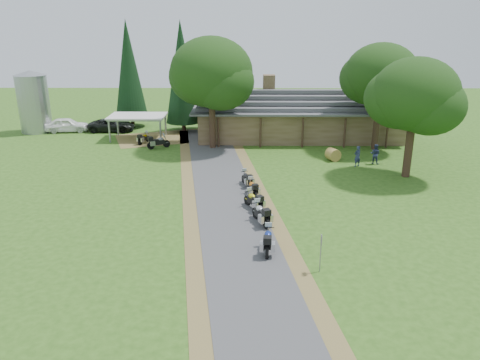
{
  "coord_description": "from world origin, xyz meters",
  "views": [
    {
      "loc": [
        0.4,
        -23.9,
        11.65
      ],
      "look_at": [
        0.17,
        5.18,
        1.6
      ],
      "focal_mm": 35.0,
      "sensor_mm": 36.0,
      "label": 1
    }
  ],
  "objects_px": {
    "motorcycle_carport_b": "(159,141)",
    "motorcycle_row_d": "(252,187)",
    "motorcycle_carport_a": "(144,138)",
    "motorcycle_row_e": "(247,178)",
    "car_dark_suv": "(111,122)",
    "hay_bale": "(333,155)",
    "motorcycle_row_b": "(261,213)",
    "carport": "(138,127)",
    "lodge": "(298,113)",
    "silo": "(34,102)",
    "car_white_sedan": "(67,123)",
    "motorcycle_row_c": "(253,200)",
    "motorcycle_row_a": "(268,239)"
  },
  "relations": [
    {
      "from": "motorcycle_row_d",
      "to": "car_white_sedan",
      "type": "bearing_deg",
      "value": 31.41
    },
    {
      "from": "motorcycle_row_a",
      "to": "motorcycle_row_e",
      "type": "xyz_separation_m",
      "value": [
        -1.06,
        10.23,
        -0.09
      ]
    },
    {
      "from": "car_dark_suv",
      "to": "hay_bale",
      "type": "height_order",
      "value": "car_dark_suv"
    },
    {
      "from": "motorcycle_row_d",
      "to": "motorcycle_carport_a",
      "type": "distance_m",
      "value": 17.76
    },
    {
      "from": "lodge",
      "to": "motorcycle_row_e",
      "type": "distance_m",
      "value": 16.49
    },
    {
      "from": "motorcycle_carport_b",
      "to": "motorcycle_row_d",
      "type": "bearing_deg",
      "value": -84.54
    },
    {
      "from": "motorcycle_row_e",
      "to": "motorcycle_carport_b",
      "type": "xyz_separation_m",
      "value": [
        -8.29,
        10.51,
        0.08
      ]
    },
    {
      "from": "motorcycle_row_e",
      "to": "hay_bale",
      "type": "height_order",
      "value": "motorcycle_row_e"
    },
    {
      "from": "motorcycle_carport_b",
      "to": "car_white_sedan",
      "type": "bearing_deg",
      "value": 119.62
    },
    {
      "from": "motorcycle_row_a",
      "to": "hay_bale",
      "type": "distance_m",
      "value": 17.99
    },
    {
      "from": "silo",
      "to": "car_white_sedan",
      "type": "distance_m",
      "value": 4.03
    },
    {
      "from": "motorcycle_carport_b",
      "to": "motorcycle_carport_a",
      "type": "bearing_deg",
      "value": 105.32
    },
    {
      "from": "car_dark_suv",
      "to": "motorcycle_row_c",
      "type": "bearing_deg",
      "value": -146.08
    },
    {
      "from": "car_white_sedan",
      "to": "motorcycle_row_b",
      "type": "relative_size",
      "value": 2.87
    },
    {
      "from": "car_white_sedan",
      "to": "car_dark_suv",
      "type": "xyz_separation_m",
      "value": [
        4.77,
        0.28,
        0.06
      ]
    },
    {
      "from": "motorcycle_row_e",
      "to": "lodge",
      "type": "bearing_deg",
      "value": -38.27
    },
    {
      "from": "lodge",
      "to": "motorcycle_carport_a",
      "type": "relative_size",
      "value": 12.55
    },
    {
      "from": "silo",
      "to": "motorcycle_row_e",
      "type": "bearing_deg",
      "value": -37.34
    },
    {
      "from": "lodge",
      "to": "motorcycle_row_e",
      "type": "height_order",
      "value": "lodge"
    },
    {
      "from": "carport",
      "to": "motorcycle_carport_b",
      "type": "bearing_deg",
      "value": -54.48
    },
    {
      "from": "car_dark_suv",
      "to": "motorcycle_row_b",
      "type": "relative_size",
      "value": 2.64
    },
    {
      "from": "car_dark_suv",
      "to": "motorcycle_row_d",
      "type": "distance_m",
      "value": 24.7
    },
    {
      "from": "carport",
      "to": "car_white_sedan",
      "type": "distance_m",
      "value": 8.95
    },
    {
      "from": "motorcycle_carport_a",
      "to": "hay_bale",
      "type": "bearing_deg",
      "value": -83.87
    },
    {
      "from": "car_dark_suv",
      "to": "motorcycle_carport_a",
      "type": "height_order",
      "value": "car_dark_suv"
    },
    {
      "from": "lodge",
      "to": "car_white_sedan",
      "type": "distance_m",
      "value": 24.88
    },
    {
      "from": "car_dark_suv",
      "to": "motorcycle_carport_a",
      "type": "relative_size",
      "value": 3.14
    },
    {
      "from": "motorcycle_carport_a",
      "to": "motorcycle_row_e",
      "type": "bearing_deg",
      "value": -116.54
    },
    {
      "from": "car_white_sedan",
      "to": "motorcycle_row_d",
      "type": "height_order",
      "value": "car_white_sedan"
    },
    {
      "from": "motorcycle_carport_a",
      "to": "hay_bale",
      "type": "distance_m",
      "value": 18.48
    },
    {
      "from": "car_white_sedan",
      "to": "motorcycle_carport_b",
      "type": "xyz_separation_m",
      "value": [
        11.11,
        -6.74,
        -0.29
      ]
    },
    {
      "from": "car_white_sedan",
      "to": "motorcycle_row_d",
      "type": "bearing_deg",
      "value": -143.22
    },
    {
      "from": "motorcycle_row_b",
      "to": "motorcycle_carport_b",
      "type": "distance_m",
      "value": 19.47
    },
    {
      "from": "car_white_sedan",
      "to": "motorcycle_row_c",
      "type": "bearing_deg",
      "value": -146.5
    },
    {
      "from": "silo",
      "to": "motorcycle_row_a",
      "type": "bearing_deg",
      "value": -49.22
    },
    {
      "from": "silo",
      "to": "motorcycle_carport_b",
      "type": "relative_size",
      "value": 3.32
    },
    {
      "from": "motorcycle_row_c",
      "to": "motorcycle_row_d",
      "type": "xyz_separation_m",
      "value": [
        -0.03,
        2.37,
        -0.03
      ]
    },
    {
      "from": "silo",
      "to": "motorcycle_row_e",
      "type": "distance_m",
      "value": 28.68
    },
    {
      "from": "silo",
      "to": "car_dark_suv",
      "type": "bearing_deg",
      "value": 1.51
    },
    {
      "from": "silo",
      "to": "motorcycle_carport_b",
      "type": "distance_m",
      "value": 16.15
    },
    {
      "from": "silo",
      "to": "motorcycle_row_c",
      "type": "bearing_deg",
      "value": -43.28
    },
    {
      "from": "motorcycle_row_d",
      "to": "motorcycle_row_e",
      "type": "distance_m",
      "value": 2.11
    },
    {
      "from": "motorcycle_carport_b",
      "to": "lodge",
      "type": "bearing_deg",
      "value": -9.14
    },
    {
      "from": "car_white_sedan",
      "to": "motorcycle_row_b",
      "type": "distance_m",
      "value": 31.34
    },
    {
      "from": "carport",
      "to": "motorcycle_row_e",
      "type": "relative_size",
      "value": 3.24
    },
    {
      "from": "silo",
      "to": "motorcycle_row_e",
      "type": "xyz_separation_m",
      "value": [
        22.7,
        -17.32,
        -2.69
      ]
    },
    {
      "from": "lodge",
      "to": "silo",
      "type": "bearing_deg",
      "value": 176.25
    },
    {
      "from": "car_dark_suv",
      "to": "motorcycle_carport_b",
      "type": "bearing_deg",
      "value": -138.39
    },
    {
      "from": "lodge",
      "to": "motorcycle_row_b",
      "type": "bearing_deg",
      "value": -101.62
    },
    {
      "from": "motorcycle_row_a",
      "to": "motorcycle_carport_a",
      "type": "bearing_deg",
      "value": 31.16
    }
  ]
}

